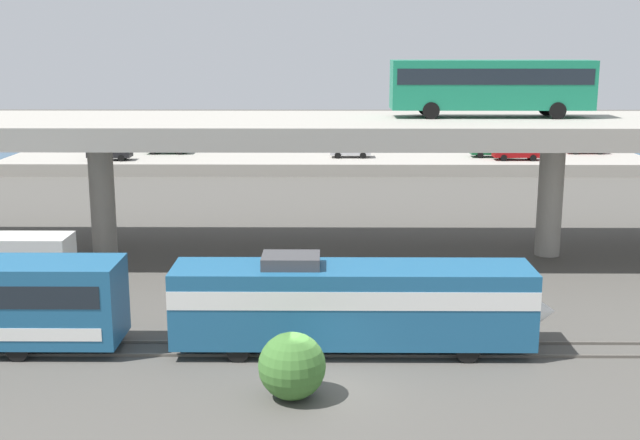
# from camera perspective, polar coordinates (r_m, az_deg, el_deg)

# --- Properties ---
(ground_plane) EXTENTS (260.00, 260.00, 0.00)m
(ground_plane) POSITION_cam_1_polar(r_m,az_deg,el_deg) (31.36, 0.36, -11.74)
(ground_plane) COLOR #4C4944
(rail_strip_near) EXTENTS (110.00, 0.12, 0.12)m
(rail_strip_near) POSITION_cam_1_polar(r_m,az_deg,el_deg) (34.32, 0.37, -9.44)
(rail_strip_near) COLOR #59544C
(rail_strip_near) RESTS_ON ground_plane
(rail_strip_far) EXTENTS (110.00, 0.12, 0.12)m
(rail_strip_far) POSITION_cam_1_polar(r_m,az_deg,el_deg) (35.74, 0.37, -8.54)
(rail_strip_far) COLOR #59544C
(rail_strip_far) RESTS_ON ground_plane
(train_locomotive) EXTENTS (16.01, 3.04, 4.18)m
(train_locomotive) POSITION_cam_1_polar(r_m,az_deg,el_deg) (34.36, 3.52, -5.66)
(train_locomotive) COLOR #1E5984
(train_locomotive) RESTS_ON ground_plane
(highway_overpass) EXTENTS (96.00, 11.35, 8.33)m
(highway_overpass) POSITION_cam_1_polar(r_m,az_deg,el_deg) (48.92, 0.41, 6.13)
(highway_overpass) COLOR #9E998E
(highway_overpass) RESTS_ON ground_plane
(transit_bus_on_overpass) EXTENTS (12.00, 2.68, 3.40)m
(transit_bus_on_overpass) POSITION_cam_1_polar(r_m,az_deg,el_deg) (50.60, 11.86, 9.36)
(transit_bus_on_overpass) COLOR #197A56
(transit_bus_on_overpass) RESTS_ON highway_overpass
(service_truck_west) EXTENTS (6.80, 2.46, 3.04)m
(service_truck_west) POSITION_cam_1_polar(r_m,az_deg,el_deg) (45.29, -20.85, -2.75)
(service_truck_west) COLOR #515459
(service_truck_west) RESTS_ON ground_plane
(pier_parking_lot) EXTENTS (65.55, 11.36, 1.22)m
(pier_parking_lot) POSITION_cam_1_polar(r_m,az_deg,el_deg) (84.52, 0.43, 4.04)
(pier_parking_lot) COLOR #9E998E
(pier_parking_lot) RESTS_ON ground_plane
(parked_car_0) EXTENTS (4.02, 1.84, 1.50)m
(parked_car_0) POSITION_cam_1_polar(r_m,az_deg,el_deg) (88.90, -14.76, 4.95)
(parked_car_0) COLOR #515459
(parked_car_0) RESTS_ON pier_parking_lot
(parked_car_1) EXTENTS (4.64, 1.90, 1.50)m
(parked_car_1) POSITION_cam_1_polar(r_m,az_deg,el_deg) (85.82, 12.02, 4.83)
(parked_car_1) COLOR #0C4C26
(parked_car_1) RESTS_ON pier_parking_lot
(parked_car_2) EXTENTS (4.69, 1.83, 1.50)m
(parked_car_2) POSITION_cam_1_polar(r_m,az_deg,el_deg) (84.17, 13.61, 4.62)
(parked_car_2) COLOR maroon
(parked_car_2) RESTS_ON pier_parking_lot
(parked_car_3) EXTENTS (4.52, 1.85, 1.50)m
(parked_car_3) POSITION_cam_1_polar(r_m,az_deg,el_deg) (88.05, -10.62, 5.08)
(parked_car_3) COLOR #0C4C26
(parked_car_3) RESTS_ON pier_parking_lot
(parked_car_4) EXTENTS (4.12, 2.00, 1.50)m
(parked_car_4) POSITION_cam_1_polar(r_m,az_deg,el_deg) (83.81, 2.09, 4.92)
(parked_car_4) COLOR #B7B7BC
(parked_car_4) RESTS_ON pier_parking_lot
(parked_car_5) EXTENTS (4.20, 1.98, 1.50)m
(parked_car_5) POSITION_cam_1_polar(r_m,az_deg,el_deg) (91.27, 18.08, 4.93)
(parked_car_5) COLOR maroon
(parked_car_5) RESTS_ON pier_parking_lot
(parked_car_6) EXTENTS (4.28, 1.91, 1.50)m
(parked_car_6) POSITION_cam_1_polar(r_m,az_deg,el_deg) (84.38, -14.45, 4.59)
(parked_car_6) COLOR black
(parked_car_6) RESTS_ON pier_parking_lot
(harbor_water) EXTENTS (140.00, 36.00, 0.01)m
(harbor_water) POSITION_cam_1_polar(r_m,az_deg,el_deg) (107.40, 0.44, 5.49)
(harbor_water) COLOR #2D5170
(harbor_water) RESTS_ON ground_plane
(shrub_right) EXTENTS (2.49, 2.49, 2.49)m
(shrub_right) POSITION_cam_1_polar(r_m,az_deg,el_deg) (30.20, -1.97, -10.15)
(shrub_right) COLOR #3C6E2E
(shrub_right) RESTS_ON ground_plane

